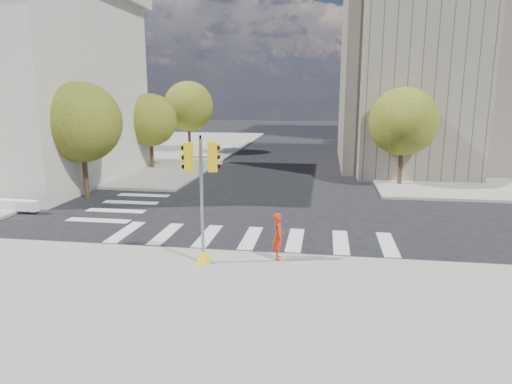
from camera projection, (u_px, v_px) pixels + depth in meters
ground at (260, 224)px, 20.45m from camera, size 160.00×160.00×0.00m
sidewalk_near at (188, 363)px, 9.81m from camera, size 30.00×14.00×0.15m
sidewalk_far_right at (511, 156)px, 42.61m from camera, size 28.00×40.00×0.15m
sidewalk_far_left at (109, 148)px, 48.51m from camera, size 28.00×40.00×0.15m
civic_building at (496, 73)px, 35.09m from camera, size 26.00×16.00×19.39m
office_tower at (492, 15)px, 54.61m from camera, size 20.00×18.00×30.00m
tree_lw_near at (81, 122)px, 24.98m from camera, size 4.40×4.40×6.41m
tree_lw_mid at (150, 120)px, 34.73m from camera, size 4.00×4.00×5.77m
tree_lw_far at (188, 106)px, 44.23m from camera, size 4.80×4.80×6.95m
tree_re_near at (403, 122)px, 28.15m from camera, size 4.20×4.20×6.16m
tree_re_mid at (381, 110)px, 39.68m from camera, size 4.60×4.60×6.66m
tree_re_far at (369, 111)px, 51.38m from camera, size 4.00×4.00×5.88m
lamp_near at (402, 111)px, 31.83m from camera, size 0.35×0.18×8.11m
lamp_far at (380, 106)px, 45.36m from camera, size 0.35×0.18×8.11m
traffic_signal at (202, 211)px, 15.02m from camera, size 1.08×0.56×4.30m
photographer at (278, 236)px, 15.61m from camera, size 0.47×0.64×1.63m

